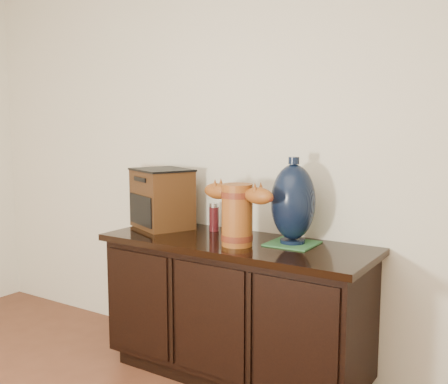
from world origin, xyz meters
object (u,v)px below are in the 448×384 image
Objects in this scene: terracotta_vessel at (237,211)px; tv_radio at (162,198)px; sideboard at (235,308)px; lamp_base at (293,202)px; spray_can at (214,217)px.

terracotta_vessel is 1.03× the size of tv_radio.
terracotta_vessel is at bearing 10.09° from tv_radio.
sideboard is 3.32× the size of lamp_base.
terracotta_vessel is 1.01× the size of lamp_base.
sideboard is at bearing 17.06° from tv_radio.
tv_radio reaches higher than sideboard.
lamp_base is (0.84, 0.02, 0.04)m from tv_radio.
spray_can is (-0.24, 0.15, 0.45)m from sideboard.
sideboard is at bearing -162.31° from lamp_base.
terracotta_vessel reaches higher than sideboard.
sideboard is at bearing 134.54° from terracotta_vessel.
lamp_base reaches higher than terracotta_vessel.
sideboard is 0.78m from tv_radio.
spray_can is (0.32, 0.08, -0.10)m from tv_radio.
spray_can is (-0.30, 0.24, -0.10)m from terracotta_vessel.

